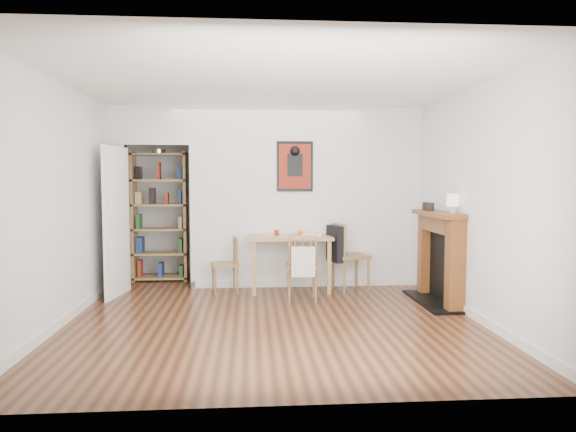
{
  "coord_description": "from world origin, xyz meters",
  "views": [
    {
      "loc": [
        -0.24,
        -6.03,
        1.55
      ],
      "look_at": [
        0.25,
        0.6,
        1.09
      ],
      "focal_mm": 32.0,
      "sensor_mm": 36.0,
      "label": 1
    }
  ],
  "objects": [
    {
      "name": "notebook",
      "position": [
        0.61,
        1.09,
        0.78
      ],
      "size": [
        0.3,
        0.24,
        0.01
      ],
      "primitive_type": "cube",
      "rotation": [
        0.0,
        0.0,
        -0.11
      ],
      "color": "white",
      "rests_on": "dining_table"
    },
    {
      "name": "chair_left",
      "position": [
        -0.6,
        1.03,
        0.39
      ],
      "size": [
        0.45,
        0.45,
        0.77
      ],
      "color": "olive",
      "rests_on": "ground"
    },
    {
      "name": "ground",
      "position": [
        0.0,
        0.0,
        0.0
      ],
      "size": [
        5.2,
        5.2,
        0.0
      ],
      "primitive_type": "plane",
      "color": "brown",
      "rests_on": "ground"
    },
    {
      "name": "placemat",
      "position": [
        0.11,
        1.11,
        0.78
      ],
      "size": [
        0.42,
        0.34,
        0.0
      ],
      "primitive_type": "cube",
      "rotation": [
        0.0,
        0.0,
        -0.14
      ],
      "color": "beige",
      "rests_on": "dining_table"
    },
    {
      "name": "bookshelf",
      "position": [
        -1.64,
        2.01,
        0.98
      ],
      "size": [
        0.84,
        0.33,
        1.99
      ],
      "color": "#A7804E",
      "rests_on": "ground"
    },
    {
      "name": "chair_right",
      "position": [
        1.14,
        1.04,
        0.49
      ],
      "size": [
        0.64,
        0.58,
        0.96
      ],
      "color": "olive",
      "rests_on": "ground"
    },
    {
      "name": "room_shell",
      "position": [
        0.1,
        1.34,
        1.3
      ],
      "size": [
        5.2,
        5.2,
        5.2
      ],
      "color": "silver",
      "rests_on": "ground"
    },
    {
      "name": "chair_front",
      "position": [
        0.42,
        0.5,
        0.44
      ],
      "size": [
        0.45,
        0.51,
        0.87
      ],
      "color": "olive",
      "rests_on": "ground"
    },
    {
      "name": "ceramic_jar_a",
      "position": [
        2.07,
        0.39,
        1.21
      ],
      "size": [
        0.09,
        0.09,
        0.11
      ],
      "primitive_type": "cylinder",
      "color": "black",
      "rests_on": "fireplace"
    },
    {
      "name": "red_glass",
      "position": [
        0.12,
        1.06,
        0.82
      ],
      "size": [
        0.07,
        0.07,
        0.08
      ],
      "primitive_type": "cylinder",
      "color": "maroon",
      "rests_on": "dining_table"
    },
    {
      "name": "ceramic_jar_b",
      "position": [
        2.06,
        0.58,
        1.21
      ],
      "size": [
        0.08,
        0.08,
        0.1
      ],
      "primitive_type": "cylinder",
      "color": "black",
      "rests_on": "fireplace"
    },
    {
      "name": "orange_fruit",
      "position": [
        0.47,
        1.16,
        0.81
      ],
      "size": [
        0.07,
        0.07,
        0.07
      ],
      "primitive_type": "sphere",
      "color": "#FF4E0D",
      "rests_on": "dining_table"
    },
    {
      "name": "dining_table",
      "position": [
        0.31,
        1.1,
        0.68
      ],
      "size": [
        1.14,
        0.73,
        0.78
      ],
      "color": "#A7804E",
      "rests_on": "ground"
    },
    {
      "name": "fireplace",
      "position": [
        2.16,
        0.25,
        0.62
      ],
      "size": [
        0.45,
        1.25,
        1.16
      ],
      "color": "brown",
      "rests_on": "ground"
    },
    {
      "name": "mantel_lamp",
      "position": [
        2.16,
        -0.11,
        1.31
      ],
      "size": [
        0.15,
        0.15,
        0.23
      ],
      "color": "silver",
      "rests_on": "fireplace"
    }
  ]
}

